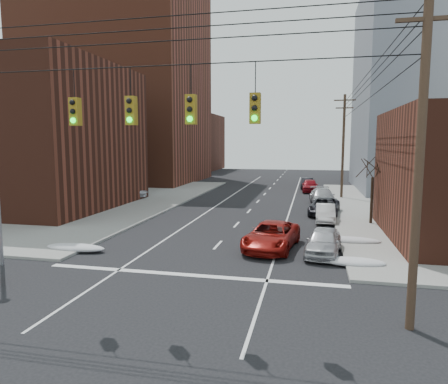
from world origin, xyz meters
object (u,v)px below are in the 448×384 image
at_px(parked_car_a, 324,242).
at_px(lot_car_d, 76,191).
at_px(parked_car_d, 323,197).
at_px(parked_car_e, 310,186).
at_px(lot_car_c, 52,202).
at_px(parked_car_f, 307,183).
at_px(red_pickup, 272,236).
at_px(lot_car_a, 67,205).
at_px(parked_car_c, 324,206).
at_px(lot_car_b, 121,191).
at_px(parked_car_b, 325,213).

bearing_deg(parked_car_a, lot_car_d, 153.62).
xyz_separation_m(parked_car_a, parked_car_d, (0.40, 18.03, 0.05)).
xyz_separation_m(parked_car_a, parked_car_e, (-0.84, 27.98, 0.06)).
distance_m(parked_car_a, lot_car_c, 24.05).
bearing_deg(lot_car_c, parked_car_e, -42.31).
distance_m(parked_car_e, lot_car_d, 27.04).
height_order(parked_car_a, parked_car_f, parked_car_a).
height_order(red_pickup, parked_car_e, parked_car_e).
xyz_separation_m(lot_car_a, lot_car_d, (-4.79, 8.80, 0.06)).
height_order(parked_car_f, lot_car_d, lot_car_d).
height_order(parked_car_c, lot_car_b, lot_car_b).
relative_size(red_pickup, parked_car_c, 1.08).
bearing_deg(lot_car_d, parked_car_e, -49.59).
bearing_deg(parked_car_c, red_pickup, -98.55).
relative_size(parked_car_e, parked_car_f, 1.09).
height_order(parked_car_b, lot_car_b, lot_car_b).
bearing_deg(lot_car_d, parked_car_d, -71.28).
distance_m(parked_car_a, parked_car_b, 9.38).
height_order(parked_car_b, parked_car_e, parked_car_e).
relative_size(parked_car_e, lot_car_a, 1.25).
relative_size(parked_car_a, parked_car_c, 0.85).
xyz_separation_m(parked_car_c, parked_car_d, (0.00, 5.60, 0.08)).
height_order(parked_car_c, lot_car_a, parked_car_c).
height_order(parked_car_c, lot_car_d, lot_car_d).
relative_size(lot_car_c, lot_car_d, 1.36).
xyz_separation_m(parked_car_f, lot_car_b, (-19.18, -14.64, 0.23)).
xyz_separation_m(lot_car_a, lot_car_b, (0.31, 9.09, 0.17)).
xyz_separation_m(parked_car_e, parked_car_f, (-0.36, 3.79, -0.09)).
xyz_separation_m(red_pickup, lot_car_b, (-17.54, 16.45, 0.18)).
bearing_deg(parked_car_f, parked_car_a, -85.31).
distance_m(lot_car_b, lot_car_d, 5.11).
bearing_deg(parked_car_e, lot_car_a, -136.80).
bearing_deg(lot_car_a, parked_car_d, -84.91).
relative_size(parked_car_c, lot_car_d, 1.27).
bearing_deg(parked_car_e, parked_car_a, -90.22).
relative_size(parked_car_d, lot_car_d, 1.36).
distance_m(parked_car_a, parked_car_e, 27.99).
height_order(lot_car_a, lot_car_b, lot_car_b).
xyz_separation_m(red_pickup, parked_car_b, (3.24, 8.69, -0.09)).
distance_m(parked_car_b, lot_car_c, 22.88).
xyz_separation_m(parked_car_f, lot_car_d, (-24.28, -14.93, 0.12)).
distance_m(parked_car_c, lot_car_c, 23.19).
bearing_deg(parked_car_a, lot_car_b, 147.04).
bearing_deg(parked_car_d, lot_car_d, 176.81).
relative_size(parked_car_b, parked_car_d, 0.75).
bearing_deg(red_pickup, parked_car_f, 94.75).
xyz_separation_m(red_pickup, parked_car_c, (3.24, 11.75, -0.06)).
height_order(parked_car_b, parked_car_f, parked_car_f).
bearing_deg(parked_car_c, lot_car_b, 174.14).
bearing_deg(parked_car_e, lot_car_c, -140.03).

